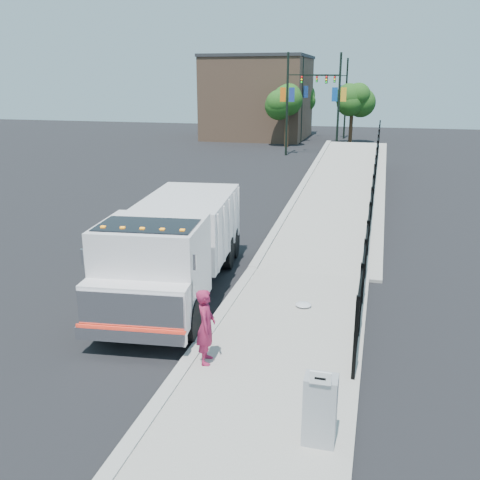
# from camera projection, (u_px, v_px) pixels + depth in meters

# --- Properties ---
(ground) EXTENTS (120.00, 120.00, 0.00)m
(ground) POSITION_uv_depth(u_px,v_px,m) (217.00, 323.00, 13.76)
(ground) COLOR black
(ground) RESTS_ON ground
(sidewalk) EXTENTS (3.55, 12.00, 0.12)m
(sidewalk) POSITION_uv_depth(u_px,v_px,m) (275.00, 371.00, 11.43)
(sidewalk) COLOR #9E998E
(sidewalk) RESTS_ON ground
(curb) EXTENTS (0.30, 12.00, 0.16)m
(curb) POSITION_uv_depth(u_px,v_px,m) (190.00, 358.00, 11.89)
(curb) COLOR #ADAAA3
(curb) RESTS_ON ground
(ramp) EXTENTS (3.95, 24.06, 3.19)m
(ramp) POSITION_uv_depth(u_px,v_px,m) (345.00, 198.00, 28.05)
(ramp) COLOR #9E998E
(ramp) RESTS_ON ground
(iron_fence) EXTENTS (0.10, 28.00, 1.80)m
(iron_fence) POSITION_uv_depth(u_px,v_px,m) (372.00, 199.00, 23.74)
(iron_fence) COLOR black
(iron_fence) RESTS_ON ground
(truck) EXTENTS (3.43, 8.26, 2.75)m
(truck) POSITION_uv_depth(u_px,v_px,m) (174.00, 243.00, 15.21)
(truck) COLOR black
(truck) RESTS_ON ground
(worker) EXTENTS (0.52, 0.68, 1.69)m
(worker) POSITION_uv_depth(u_px,v_px,m) (206.00, 326.00, 11.44)
(worker) COLOR maroon
(worker) RESTS_ON sidewalk
(utility_cabinet) EXTENTS (0.55, 0.40, 1.25)m
(utility_cabinet) POSITION_uv_depth(u_px,v_px,m) (320.00, 410.00, 8.93)
(utility_cabinet) COLOR gray
(utility_cabinet) RESTS_ON sidewalk
(arrow_sign) EXTENTS (0.35, 0.04, 0.22)m
(arrow_sign) POSITION_uv_depth(u_px,v_px,m) (320.00, 378.00, 8.51)
(arrow_sign) COLOR white
(arrow_sign) RESTS_ON utility_cabinet
(debris) EXTENTS (0.44, 0.44, 0.11)m
(debris) POSITION_uv_depth(u_px,v_px,m) (303.00, 305.00, 14.48)
(debris) COLOR silver
(debris) RESTS_ON sidewalk
(light_pole_0) EXTENTS (3.77, 0.22, 8.00)m
(light_pole_0) POSITION_uv_depth(u_px,v_px,m) (291.00, 100.00, 42.45)
(light_pole_0) COLOR black
(light_pole_0) RESTS_ON ground
(light_pole_1) EXTENTS (3.77, 0.22, 8.00)m
(light_pole_1) POSITION_uv_depth(u_px,v_px,m) (335.00, 100.00, 42.94)
(light_pole_1) COLOR black
(light_pole_1) RESTS_ON ground
(light_pole_2) EXTENTS (3.77, 0.22, 8.00)m
(light_pole_2) POSITION_uv_depth(u_px,v_px,m) (305.00, 96.00, 51.24)
(light_pole_2) COLOR black
(light_pole_2) RESTS_ON ground
(light_pole_3) EXTENTS (3.78, 0.22, 8.00)m
(light_pole_3) POSITION_uv_depth(u_px,v_px,m) (343.00, 95.00, 54.72)
(light_pole_3) COLOR black
(light_pole_3) RESTS_ON ground
(tree_0) EXTENTS (2.86, 2.86, 5.43)m
(tree_0) POSITION_uv_depth(u_px,v_px,m) (287.00, 103.00, 47.89)
(tree_0) COLOR #382314
(tree_0) RESTS_ON ground
(tree_1) EXTENTS (2.55, 2.55, 5.28)m
(tree_1) POSITION_uv_depth(u_px,v_px,m) (352.00, 101.00, 50.67)
(tree_1) COLOR #382314
(tree_1) RESTS_ON ground
(tree_2) EXTENTS (2.71, 2.71, 5.35)m
(tree_2) POSITION_uv_depth(u_px,v_px,m) (303.00, 98.00, 59.07)
(tree_2) COLOR #382314
(tree_2) RESTS_ON ground
(building) EXTENTS (10.00, 10.00, 8.00)m
(building) POSITION_uv_depth(u_px,v_px,m) (258.00, 99.00, 55.51)
(building) COLOR #8C664C
(building) RESTS_ON ground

